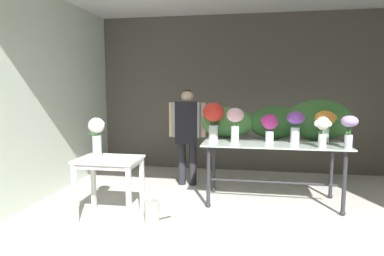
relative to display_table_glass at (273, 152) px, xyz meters
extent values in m
plane|color=silver|center=(-0.47, -0.01, -0.71)|extent=(8.05, 8.05, 0.00)
cube|color=#5B564C|center=(-0.47, 1.82, 0.75)|extent=(5.54, 0.12, 2.92)
cube|color=silver|center=(-3.24, -0.01, 0.75)|extent=(0.12, 3.78, 2.92)
cube|color=silver|center=(0.00, 0.00, 0.12)|extent=(1.88, 0.86, 0.02)
cylinder|color=#2D2D33|center=(-0.84, -0.33, -0.30)|extent=(0.05, 0.05, 0.82)
sphere|color=#2D2D33|center=(-0.84, -0.33, -0.68)|extent=(0.07, 0.07, 0.07)
cylinder|color=#2D2D33|center=(0.84, -0.33, -0.30)|extent=(0.05, 0.05, 0.82)
sphere|color=#2D2D33|center=(0.84, -0.33, -0.68)|extent=(0.07, 0.07, 0.07)
cylinder|color=#2D2D33|center=(-0.84, 0.33, -0.30)|extent=(0.05, 0.05, 0.82)
sphere|color=#2D2D33|center=(-0.84, 0.33, -0.68)|extent=(0.07, 0.07, 0.07)
cylinder|color=#2D2D33|center=(0.84, 0.33, -0.30)|extent=(0.05, 0.05, 0.82)
sphere|color=#2D2D33|center=(0.84, 0.33, -0.68)|extent=(0.07, 0.07, 0.07)
cylinder|color=#2D2D33|center=(0.00, 0.00, -0.42)|extent=(1.68, 0.03, 0.03)
cube|color=white|center=(-1.97, -0.88, 0.01)|extent=(0.74, 0.54, 0.03)
cube|color=white|center=(-1.97, -0.88, -0.03)|extent=(0.68, 0.48, 0.06)
cube|color=white|center=(-2.30, -1.11, -0.36)|extent=(0.05, 0.05, 0.70)
cube|color=white|center=(-1.64, -1.11, -0.36)|extent=(0.05, 0.05, 0.70)
cube|color=white|center=(-2.30, -0.64, -0.36)|extent=(0.05, 0.05, 0.70)
cube|color=white|center=(-1.64, -0.64, -0.36)|extent=(0.05, 0.05, 0.70)
cylinder|color=#232328|center=(-1.39, 0.64, -0.31)|extent=(0.12, 0.12, 0.79)
cylinder|color=#232328|center=(-1.21, 0.64, -0.31)|extent=(0.12, 0.12, 0.79)
cube|color=#B2BCC6|center=(-1.30, 0.64, 0.36)|extent=(0.42, 0.22, 0.55)
cube|color=black|center=(-1.30, 0.52, 0.32)|extent=(0.35, 0.02, 0.67)
cylinder|color=beige|center=(-1.56, 0.64, 0.36)|extent=(0.09, 0.09, 0.55)
cylinder|color=beige|center=(-1.05, 0.64, 0.36)|extent=(0.09, 0.09, 0.55)
sphere|color=beige|center=(-1.30, 0.64, 0.72)|extent=(0.20, 0.20, 0.20)
ellipsoid|color=black|center=(-1.30, 0.66, 0.79)|extent=(0.15, 0.15, 0.09)
ellipsoid|color=#477F3D|center=(-0.64, 0.31, 0.36)|extent=(0.77, 0.31, 0.45)
ellipsoid|color=#2D6028|center=(0.03, 0.31, 0.37)|extent=(0.73, 0.23, 0.47)
ellipsoid|color=#387033|center=(0.63, 0.31, 0.42)|extent=(0.91, 0.31, 0.57)
cylinder|color=silver|center=(0.86, -0.33, 0.22)|extent=(0.09, 0.09, 0.17)
cylinder|color=#9EBCB2|center=(0.86, -0.33, 0.17)|extent=(0.08, 0.08, 0.07)
cylinder|color=#2D6028|center=(0.87, -0.33, 0.28)|extent=(0.01, 0.01, 0.28)
cylinder|color=#2D6028|center=(0.86, -0.31, 0.28)|extent=(0.01, 0.01, 0.28)
cylinder|color=#2D6028|center=(0.83, -0.34, 0.28)|extent=(0.01, 0.01, 0.28)
cylinder|color=#2D6028|center=(0.86, -0.34, 0.28)|extent=(0.01, 0.01, 0.28)
ellipsoid|color=#B28ED1|center=(0.86, -0.33, 0.47)|extent=(0.20, 0.20, 0.14)
sphere|color=#B28ED1|center=(0.93, -0.31, 0.47)|extent=(0.06, 0.06, 0.06)
ellipsoid|color=#2D6028|center=(0.85, -0.31, 0.32)|extent=(0.10, 0.10, 0.03)
cylinder|color=silver|center=(-0.51, -0.08, 0.24)|extent=(0.11, 0.11, 0.22)
cylinder|color=#9EBCB2|center=(-0.51, -0.08, 0.18)|extent=(0.10, 0.10, 0.09)
cylinder|color=#477F3D|center=(-0.49, -0.08, 0.29)|extent=(0.01, 0.01, 0.30)
cylinder|color=#477F3D|center=(-0.53, -0.07, 0.29)|extent=(0.01, 0.01, 0.30)
cylinder|color=#477F3D|center=(-0.52, -0.11, 0.29)|extent=(0.01, 0.01, 0.30)
ellipsoid|color=#EFB2BC|center=(-0.51, -0.08, 0.50)|extent=(0.23, 0.23, 0.19)
sphere|color=#EFB2BC|center=(-0.58, -0.10, 0.47)|extent=(0.06, 0.06, 0.06)
sphere|color=#EFB2BC|center=(-0.44, -0.10, 0.50)|extent=(0.06, 0.06, 0.06)
ellipsoid|color=#387033|center=(-0.48, -0.09, 0.37)|extent=(0.08, 0.11, 0.03)
cylinder|color=silver|center=(0.56, -0.33, 0.22)|extent=(0.10, 0.10, 0.17)
cylinder|color=#9EBCB2|center=(0.56, -0.33, 0.17)|extent=(0.09, 0.09, 0.07)
cylinder|color=#477F3D|center=(0.58, -0.33, 0.27)|extent=(0.01, 0.01, 0.25)
cylinder|color=#477F3D|center=(0.55, -0.31, 0.27)|extent=(0.01, 0.01, 0.25)
cylinder|color=#477F3D|center=(0.55, -0.35, 0.27)|extent=(0.01, 0.01, 0.25)
ellipsoid|color=white|center=(0.56, -0.33, 0.44)|extent=(0.16, 0.16, 0.16)
sphere|color=white|center=(0.50, -0.33, 0.43)|extent=(0.08, 0.08, 0.08)
sphere|color=white|center=(0.62, -0.31, 0.43)|extent=(0.08, 0.08, 0.08)
ellipsoid|color=#2D6028|center=(0.54, -0.29, 0.33)|extent=(0.07, 0.11, 0.03)
cylinder|color=silver|center=(0.66, 0.04, 0.23)|extent=(0.12, 0.12, 0.20)
cylinder|color=#9EBCB2|center=(0.66, 0.04, 0.18)|extent=(0.11, 0.11, 0.08)
cylinder|color=#477F3D|center=(0.68, 0.04, 0.28)|extent=(0.01, 0.01, 0.27)
cylinder|color=#477F3D|center=(0.65, 0.06, 0.28)|extent=(0.01, 0.01, 0.27)
cylinder|color=#477F3D|center=(0.64, 0.02, 0.28)|extent=(0.01, 0.01, 0.27)
ellipsoid|color=orange|center=(0.66, 0.04, 0.47)|extent=(0.26, 0.26, 0.20)
sphere|color=orange|center=(0.75, 0.01, 0.48)|extent=(0.10, 0.10, 0.10)
cylinder|color=silver|center=(-0.83, 0.11, 0.24)|extent=(0.13, 0.13, 0.21)
cylinder|color=#9EBCB2|center=(-0.83, 0.11, 0.18)|extent=(0.12, 0.12, 0.09)
cylinder|color=#477F3D|center=(-0.80, 0.10, 0.29)|extent=(0.01, 0.01, 0.30)
cylinder|color=#477F3D|center=(-0.84, 0.14, 0.29)|extent=(0.01, 0.01, 0.30)
cylinder|color=#477F3D|center=(-0.86, 0.11, 0.29)|extent=(0.01, 0.01, 0.30)
cylinder|color=#477F3D|center=(-0.83, 0.07, 0.29)|extent=(0.01, 0.01, 0.30)
ellipsoid|color=red|center=(-0.83, 0.11, 0.52)|extent=(0.30, 0.30, 0.26)
cylinder|color=silver|center=(0.28, 0.01, 0.24)|extent=(0.12, 0.12, 0.21)
cylinder|color=#9EBCB2|center=(0.28, 0.01, 0.18)|extent=(0.11, 0.11, 0.09)
cylinder|color=#477F3D|center=(0.31, 0.01, 0.28)|extent=(0.01, 0.01, 0.27)
cylinder|color=#477F3D|center=(0.26, 0.03, 0.28)|extent=(0.01, 0.01, 0.27)
cylinder|color=#477F3D|center=(0.27, -0.01, 0.28)|extent=(0.01, 0.01, 0.27)
ellipsoid|color=purple|center=(0.28, 0.01, 0.47)|extent=(0.23, 0.23, 0.17)
sphere|color=purple|center=(0.21, -0.02, 0.47)|extent=(0.06, 0.06, 0.06)
sphere|color=purple|center=(0.36, -0.01, 0.48)|extent=(0.08, 0.08, 0.08)
ellipsoid|color=#28562D|center=(0.28, -0.03, 0.36)|extent=(0.10, 0.10, 0.03)
cylinder|color=silver|center=(-0.05, 0.02, 0.21)|extent=(0.11, 0.11, 0.15)
cylinder|color=#9EBCB2|center=(-0.05, 0.02, 0.17)|extent=(0.10, 0.10, 0.06)
cylinder|color=#477F3D|center=(-0.02, 0.01, 0.24)|extent=(0.01, 0.01, 0.20)
cylinder|color=#477F3D|center=(-0.06, 0.04, 0.24)|extent=(0.01, 0.01, 0.20)
cylinder|color=#477F3D|center=(-0.07, 0.00, 0.24)|extent=(0.01, 0.01, 0.20)
ellipsoid|color=#D1338E|center=(-0.05, 0.02, 0.41)|extent=(0.21, 0.21, 0.21)
sphere|color=#D1338E|center=(-0.13, 0.03, 0.43)|extent=(0.10, 0.10, 0.10)
sphere|color=#D1338E|center=(0.01, 0.00, 0.39)|extent=(0.09, 0.09, 0.09)
cylinder|color=silver|center=(-2.12, -0.88, 0.16)|extent=(0.11, 0.11, 0.27)
cylinder|color=#9EBCB2|center=(-2.12, -0.88, 0.09)|extent=(0.10, 0.10, 0.11)
cylinder|color=#387033|center=(-2.10, -0.87, 0.20)|extent=(0.01, 0.01, 0.32)
cylinder|color=#387033|center=(-2.12, -0.85, 0.20)|extent=(0.01, 0.01, 0.32)
cylinder|color=#387033|center=(-2.14, -0.88, 0.20)|extent=(0.01, 0.01, 0.32)
cylinder|color=#387033|center=(-2.12, -0.90, 0.20)|extent=(0.01, 0.01, 0.32)
ellipsoid|color=white|center=(-2.12, -0.88, 0.42)|extent=(0.19, 0.19, 0.19)
sphere|color=white|center=(-2.19, -0.85, 0.40)|extent=(0.07, 0.07, 0.07)
sphere|color=white|center=(-2.06, -0.85, 0.44)|extent=(0.07, 0.07, 0.07)
ellipsoid|color=#2D6028|center=(-2.16, -0.91, 0.32)|extent=(0.10, 0.04, 0.03)
cylinder|color=#B7B2A8|center=(-1.43, -0.92, -0.59)|extent=(0.18, 0.18, 0.24)
cylinder|color=#B7B2A8|center=(-1.26, -0.92, -0.58)|extent=(0.18, 0.04, 0.14)
torus|color=#B7B2A8|center=(-1.43, -0.92, -0.43)|extent=(0.13, 0.02, 0.13)
camera|label=1|loc=(-0.32, -4.54, 0.86)|focal=31.03mm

